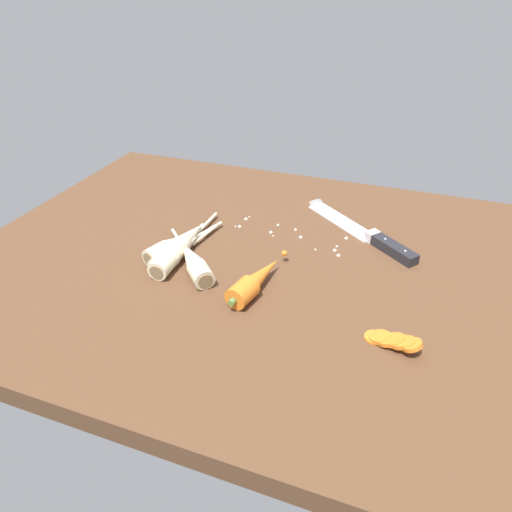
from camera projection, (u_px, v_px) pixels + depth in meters
The scene contains 10 objects.
ground_plane at pixel (259, 265), 95.79cm from camera, with size 120.00×90.00×4.00cm, color brown.
chefs_knife at pixel (354, 227), 104.26cm from camera, with size 29.16×24.37×4.18cm.
whole_carrot at pixel (256, 280), 84.19cm from camera, with size 7.29×18.94×4.20cm.
parsnip_front at pixel (178, 252), 92.69cm from camera, with size 6.02×21.79×4.00cm.
parsnip_mid_left at pixel (187, 240), 96.74cm from camera, with size 4.10×21.87×4.00cm.
parsnip_mid_right at pixel (193, 261), 89.84cm from camera, with size 17.55×18.06×4.00cm.
parsnip_back at pixel (174, 245), 94.92cm from camera, with size 8.97×21.09×4.00cm.
parsnip_outer at pixel (173, 254), 92.12cm from camera, with size 4.33×21.61×4.00cm.
carrot_slice_stack at pixel (393, 340), 72.31cm from camera, with size 9.03×4.97×3.23cm.
mince_crumbs at pixel (294, 234), 102.05cm from camera, with size 25.69×10.46×0.82cm.
Camera 1 is at (26.44, -75.08, 51.33)cm, focal length 32.15 mm.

